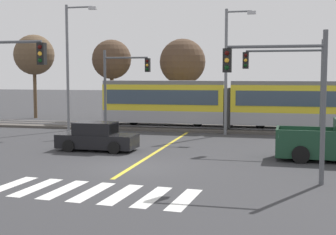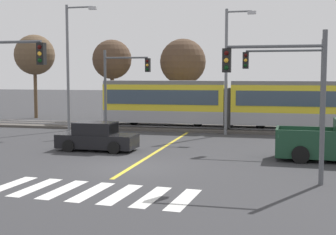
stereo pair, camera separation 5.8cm
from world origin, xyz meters
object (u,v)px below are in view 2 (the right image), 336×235
object	(u,v)px
light_rail_tram	(229,102)
sedan_crossing	(97,137)
traffic_light_mid_right	(293,78)
bare_tree_west	(112,60)
traffic_light_far_left	(121,80)
street_lamp_west	(70,60)
street_lamp_centre	(229,64)
traffic_light_near_right	(286,84)
bare_tree_far_west	(35,55)
bare_tree_east	(183,62)

from	to	relation	value
light_rail_tram	sedan_crossing	distance (m)	12.35
traffic_light_mid_right	bare_tree_west	size ratio (longest dim) A/B	0.84
traffic_light_far_left	street_lamp_west	bearing A→B (deg)	162.11
traffic_light_mid_right	street_lamp_centre	world-z (taller)	street_lamp_centre
street_lamp_west	bare_tree_west	distance (m)	6.71
traffic_light_near_right	light_rail_tram	bearing A→B (deg)	103.20
light_rail_tram	sedan_crossing	bearing A→B (deg)	-118.58
traffic_light_far_left	street_lamp_centre	distance (m)	7.31
light_rail_tram	street_lamp_centre	bearing A→B (deg)	-84.76
sedan_crossing	bare_tree_far_west	distance (m)	21.54
sedan_crossing	street_lamp_west	bearing A→B (deg)	123.14
light_rail_tram	street_lamp_west	bearing A→B (deg)	-165.79
bare_tree_far_west	street_lamp_centre	bearing A→B (deg)	-23.66
street_lamp_west	bare_tree_far_west	size ratio (longest dim) A/B	1.16
light_rail_tram	street_lamp_west	xyz separation A→B (m)	(-11.07, -2.80, 3.06)
bare_tree_far_west	street_lamp_west	bearing A→B (deg)	-48.24
street_lamp_west	light_rail_tram	bearing A→B (deg)	14.21
sedan_crossing	traffic_light_mid_right	world-z (taller)	traffic_light_mid_right
traffic_light_near_right	traffic_light_mid_right	distance (m)	8.13
bare_tree_east	light_rail_tram	bearing A→B (deg)	-50.23
traffic_light_near_right	traffic_light_mid_right	world-z (taller)	traffic_light_mid_right
bare_tree_far_west	bare_tree_west	bearing A→B (deg)	-12.66
traffic_light_mid_right	bare_tree_west	distance (m)	19.01
traffic_light_mid_right	sedan_crossing	bearing A→B (deg)	-165.39
light_rail_tram	street_lamp_west	size ratio (longest dim) A/B	2.06
bare_tree_far_west	bare_tree_west	world-z (taller)	bare_tree_far_west
sedan_crossing	bare_tree_west	distance (m)	16.01
sedan_crossing	bare_tree_east	xyz separation A→B (m)	(1.32, 16.24, 4.44)
traffic_light_near_right	street_lamp_centre	world-z (taller)	street_lamp_centre
light_rail_tram	sedan_crossing	world-z (taller)	light_rail_tram
traffic_light_far_left	bare_tree_west	size ratio (longest dim) A/B	0.81
light_rail_tram	bare_tree_west	distance (m)	11.56
bare_tree_east	traffic_light_near_right	bearing A→B (deg)	-68.94
sedan_crossing	street_lamp_west	xyz separation A→B (m)	(-5.20, 7.97, 4.41)
traffic_light_near_right	street_lamp_centre	bearing A→B (deg)	104.64
light_rail_tram	bare_tree_far_west	world-z (taller)	bare_tree_far_west
light_rail_tram	sedan_crossing	xyz separation A→B (m)	(-5.87, -10.78, -1.35)
street_lamp_west	street_lamp_centre	bearing A→B (deg)	1.24
light_rail_tram	street_lamp_centre	world-z (taller)	street_lamp_centre
light_rail_tram	bare_tree_east	distance (m)	7.75
traffic_light_far_left	bare_tree_far_west	bearing A→B (deg)	140.16
street_lamp_west	bare_tree_east	distance (m)	10.53
traffic_light_mid_right	bare_tree_west	bearing A→B (deg)	140.70
sedan_crossing	street_lamp_west	world-z (taller)	street_lamp_west
bare_tree_west	light_rail_tram	bearing A→B (deg)	-20.43
street_lamp_centre	traffic_light_far_left	bearing A→B (deg)	-167.08
traffic_light_near_right	traffic_light_far_left	world-z (taller)	traffic_light_far_left
bare_tree_west	bare_tree_east	xyz separation A→B (m)	(5.85, 1.59, -0.18)
traffic_light_near_right	bare_tree_west	distance (m)	24.69
traffic_light_far_left	bare_tree_east	size ratio (longest dim) A/B	0.80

